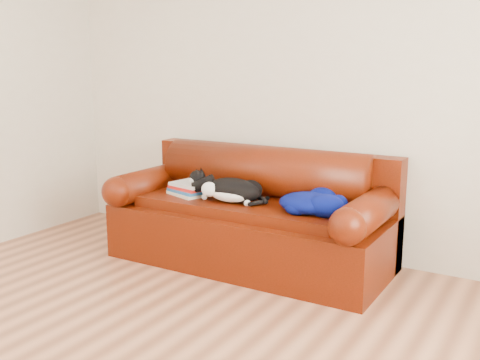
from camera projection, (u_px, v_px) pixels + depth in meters
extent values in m
plane|color=brown|center=(138.00, 352.00, 2.99)|extent=(4.50, 4.50, 0.00)
cube|color=beige|center=(300.00, 91.00, 4.41)|extent=(4.50, 0.02, 2.60)
cube|color=#350E02|center=(250.00, 236.00, 4.29)|extent=(2.10, 0.90, 0.42)
cube|color=#350E02|center=(247.00, 208.00, 4.20)|extent=(1.66, 0.62, 0.10)
cylinder|color=black|center=(130.00, 251.00, 4.52)|extent=(0.06, 0.06, 0.05)
cylinder|color=black|center=(350.00, 300.00, 3.59)|extent=(0.06, 0.06, 0.05)
cylinder|color=black|center=(179.00, 231.00, 5.08)|extent=(0.06, 0.06, 0.05)
cylinder|color=black|center=(381.00, 268.00, 4.14)|extent=(0.06, 0.06, 0.05)
cube|color=#350E02|center=(272.00, 200.00, 4.55)|extent=(2.10, 0.18, 0.85)
cylinder|color=#350E02|center=(266.00, 171.00, 4.41)|extent=(1.70, 0.40, 0.40)
cylinder|color=#350E02|center=(154.00, 182.00, 4.69)|extent=(0.24, 0.88, 0.24)
sphere|color=#350E02|center=(117.00, 192.00, 4.32)|extent=(0.24, 0.24, 0.24)
cylinder|color=#350E02|center=(370.00, 211.00, 3.76)|extent=(0.24, 0.88, 0.24)
sphere|color=#350E02|center=(348.00, 227.00, 3.39)|extent=(0.24, 0.24, 0.24)
cube|color=beige|center=(190.00, 193.00, 4.39)|extent=(0.37, 0.33, 0.02)
cube|color=white|center=(190.00, 193.00, 4.39)|extent=(0.36, 0.31, 0.02)
cube|color=#2168B6|center=(190.00, 190.00, 4.39)|extent=(0.35, 0.31, 0.02)
cube|color=white|center=(190.00, 190.00, 4.39)|extent=(0.34, 0.29, 0.02)
cube|color=red|center=(190.00, 187.00, 4.38)|extent=(0.34, 0.29, 0.02)
cube|color=white|center=(190.00, 187.00, 4.38)|extent=(0.32, 0.27, 0.02)
cube|color=silver|center=(190.00, 184.00, 4.38)|extent=(0.32, 0.27, 0.02)
cube|color=white|center=(190.00, 184.00, 4.38)|extent=(0.31, 0.26, 0.02)
ellipsoid|color=black|center=(233.00, 190.00, 4.15)|extent=(0.49, 0.38, 0.18)
ellipsoid|color=white|center=(229.00, 196.00, 4.11)|extent=(0.33, 0.24, 0.11)
ellipsoid|color=white|center=(209.00, 189.00, 4.15)|extent=(0.16, 0.15, 0.11)
ellipsoid|color=black|center=(251.00, 192.00, 4.15)|extent=(0.23, 0.23, 0.15)
ellipsoid|color=black|center=(195.00, 181.00, 4.18)|extent=(0.16, 0.16, 0.11)
ellipsoid|color=white|center=(190.00, 184.00, 4.17)|extent=(0.08, 0.07, 0.05)
sphere|color=#BF7272|center=(188.00, 183.00, 4.17)|extent=(0.02, 0.02, 0.02)
cone|color=black|center=(196.00, 175.00, 4.14)|extent=(0.06, 0.06, 0.05)
cone|color=black|center=(198.00, 174.00, 4.20)|extent=(0.06, 0.06, 0.05)
cylinder|color=black|center=(263.00, 200.00, 4.11)|extent=(0.13, 0.13, 0.04)
sphere|color=white|center=(204.00, 200.00, 4.15)|extent=(0.04, 0.04, 0.04)
sphere|color=white|center=(247.00, 203.00, 4.05)|extent=(0.04, 0.04, 0.04)
ellipsoid|color=#020B4B|center=(309.00, 202.00, 3.88)|extent=(0.43, 0.39, 0.14)
ellipsoid|color=#020B4B|center=(326.00, 205.00, 3.76)|extent=(0.26, 0.23, 0.16)
ellipsoid|color=#020B4B|center=(300.00, 200.00, 4.00)|extent=(0.26, 0.30, 0.10)
ellipsoid|color=#020B4B|center=(322.00, 198.00, 3.96)|extent=(0.22, 0.17, 0.16)
ellipsoid|color=#020B4B|center=(297.00, 207.00, 3.82)|extent=(0.17, 0.18, 0.10)
ellipsoid|color=silver|center=(314.00, 203.00, 3.78)|extent=(0.19, 0.07, 0.04)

